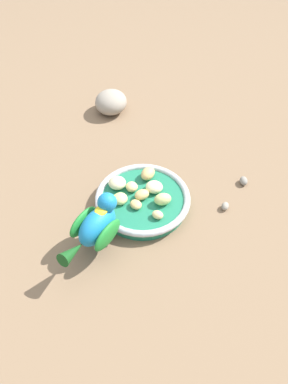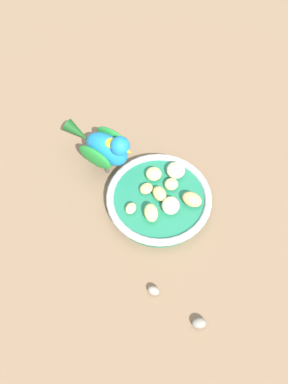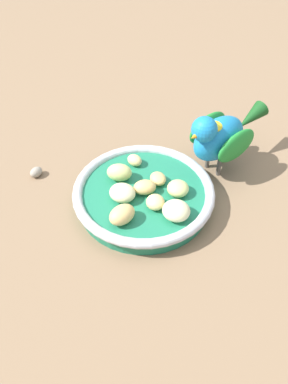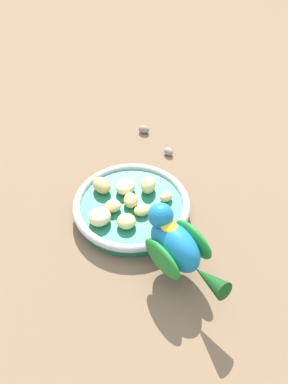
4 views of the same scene
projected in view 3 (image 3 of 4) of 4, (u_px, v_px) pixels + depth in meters
name	position (u px, v px, depth m)	size (l,w,h in m)	color
ground_plane	(139.00, 217.00, 0.65)	(4.00, 4.00, 0.00)	#7A6047
feeding_bowl	(144.00, 195.00, 0.66)	(0.21, 0.21, 0.03)	#1E7251
apple_piece_0	(145.00, 187.00, 0.65)	(0.03, 0.02, 0.02)	tan
apple_piece_1	(155.00, 202.00, 0.63)	(0.03, 0.03, 0.02)	#E5C67F
apple_piece_2	(135.00, 160.00, 0.69)	(0.02, 0.02, 0.02)	#E5C67F
apple_piece_3	(121.00, 172.00, 0.67)	(0.04, 0.03, 0.03)	#C6D17A
apple_piece_4	(122.00, 193.00, 0.64)	(0.04, 0.03, 0.02)	beige
apple_piece_5	(122.00, 215.00, 0.60)	(0.04, 0.03, 0.03)	tan
apple_piece_6	(176.00, 211.00, 0.61)	(0.04, 0.04, 0.02)	beige
apple_piece_7	(158.00, 179.00, 0.66)	(0.03, 0.02, 0.02)	tan
apple_piece_8	(178.00, 188.00, 0.64)	(0.03, 0.03, 0.02)	#C6D17A
parrot	(220.00, 135.00, 0.68)	(0.17, 0.09, 0.12)	#59544C
pebble_0	(36.00, 172.00, 0.71)	(0.02, 0.02, 0.02)	gray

